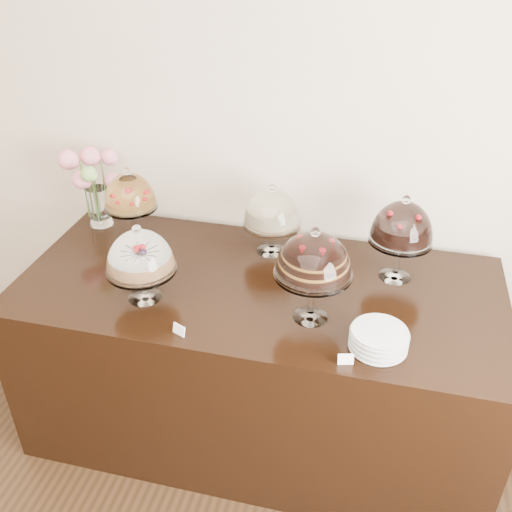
% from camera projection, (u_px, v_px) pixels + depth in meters
% --- Properties ---
extents(wall_back, '(5.00, 0.04, 3.00)m').
position_uv_depth(wall_back, '(234.00, 113.00, 2.78)').
color(wall_back, beige).
rests_on(wall_back, ground).
extents(display_counter, '(2.20, 1.00, 0.90)m').
position_uv_depth(display_counter, '(258.00, 358.00, 2.84)').
color(display_counter, black).
rests_on(display_counter, ground).
extents(cake_stand_sugar_sponge, '(0.30, 0.30, 0.36)m').
position_uv_depth(cake_stand_sugar_sponge, '(140.00, 255.00, 2.40)').
color(cake_stand_sugar_sponge, white).
rests_on(cake_stand_sugar_sponge, display_counter).
extents(cake_stand_choco_layer, '(0.32, 0.32, 0.43)m').
position_uv_depth(cake_stand_choco_layer, '(314.00, 258.00, 2.24)').
color(cake_stand_choco_layer, white).
rests_on(cake_stand_choco_layer, display_counter).
extents(cake_stand_cheesecake, '(0.29, 0.29, 0.36)m').
position_uv_depth(cake_stand_cheesecake, '(272.00, 211.00, 2.73)').
color(cake_stand_cheesecake, white).
rests_on(cake_stand_cheesecake, display_counter).
extents(cake_stand_dark_choco, '(0.29, 0.29, 0.42)m').
position_uv_depth(cake_stand_dark_choco, '(402.00, 226.00, 2.51)').
color(cake_stand_dark_choco, white).
rests_on(cake_stand_dark_choco, display_counter).
extents(cake_stand_fruit_tart, '(0.26, 0.26, 0.40)m').
position_uv_depth(cake_stand_fruit_tart, '(130.00, 194.00, 2.81)').
color(cake_stand_fruit_tart, white).
rests_on(cake_stand_fruit_tart, display_counter).
extents(flower_vase, '(0.32, 0.30, 0.42)m').
position_uv_depth(flower_vase, '(92.00, 180.00, 2.95)').
color(flower_vase, white).
rests_on(flower_vase, display_counter).
extents(plate_stack, '(0.22, 0.22, 0.08)m').
position_uv_depth(plate_stack, '(379.00, 339.00, 2.21)').
color(plate_stack, silver).
rests_on(plate_stack, display_counter).
extents(price_card_left, '(0.06, 0.04, 0.04)m').
position_uv_depth(price_card_left, '(179.00, 330.00, 2.29)').
color(price_card_left, white).
rests_on(price_card_left, display_counter).
extents(price_card_right, '(0.06, 0.03, 0.04)m').
position_uv_depth(price_card_right, '(346.00, 359.00, 2.14)').
color(price_card_right, white).
rests_on(price_card_right, display_counter).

